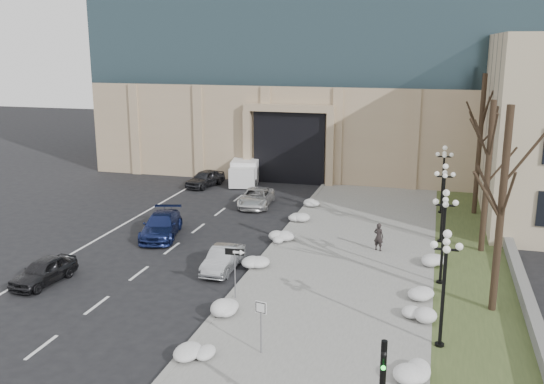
{
  "coord_description": "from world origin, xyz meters",
  "views": [
    {
      "loc": [
        7.67,
        -16.12,
        11.39
      ],
      "look_at": [
        -0.79,
        14.83,
        3.5
      ],
      "focal_mm": 40.0,
      "sensor_mm": 36.0,
      "label": 1
    }
  ],
  "objects_px": {
    "box_truck": "(246,171)",
    "lamppost_c": "(444,192)",
    "one_way_sign": "(238,258)",
    "lamppost_a": "(445,273)",
    "car_b": "(223,259)",
    "lamppost_d": "(443,170)",
    "car_d": "(256,198)",
    "car_e": "(205,178)",
    "car_a": "(44,271)",
    "car_c": "(161,225)",
    "lamppost_b": "(444,224)",
    "pedestrian": "(379,237)",
    "keep_sign": "(261,316)"
  },
  "relations": [
    {
      "from": "one_way_sign",
      "to": "lamppost_a",
      "type": "distance_m",
      "value": 9.16
    },
    {
      "from": "lamppost_c",
      "to": "lamppost_d",
      "type": "distance_m",
      "value": 6.5
    },
    {
      "from": "car_c",
      "to": "car_d",
      "type": "distance_m",
      "value": 9.03
    },
    {
      "from": "one_way_sign",
      "to": "box_truck",
      "type": "bearing_deg",
      "value": 102.92
    },
    {
      "from": "box_truck",
      "to": "keep_sign",
      "type": "height_order",
      "value": "keep_sign"
    },
    {
      "from": "box_truck",
      "to": "lamppost_d",
      "type": "height_order",
      "value": "lamppost_d"
    },
    {
      "from": "car_b",
      "to": "lamppost_d",
      "type": "xyz_separation_m",
      "value": [
        10.8,
        13.95,
        2.46
      ]
    },
    {
      "from": "car_e",
      "to": "lamppost_d",
      "type": "height_order",
      "value": "lamppost_d"
    },
    {
      "from": "car_d",
      "to": "lamppost_d",
      "type": "height_order",
      "value": "lamppost_d"
    },
    {
      "from": "lamppost_b",
      "to": "lamppost_d",
      "type": "bearing_deg",
      "value": 90.0
    },
    {
      "from": "car_a",
      "to": "keep_sign",
      "type": "xyz_separation_m",
      "value": [
        12.18,
        -3.99,
        0.98
      ]
    },
    {
      "from": "car_c",
      "to": "lamppost_b",
      "type": "bearing_deg",
      "value": -25.54
    },
    {
      "from": "car_d",
      "to": "car_e",
      "type": "distance_m",
      "value": 7.48
    },
    {
      "from": "car_b",
      "to": "pedestrian",
      "type": "xyz_separation_m",
      "value": [
        7.43,
        4.92,
        0.3
      ]
    },
    {
      "from": "car_b",
      "to": "lamppost_d",
      "type": "bearing_deg",
      "value": 52.05
    },
    {
      "from": "car_e",
      "to": "pedestrian",
      "type": "height_order",
      "value": "pedestrian"
    },
    {
      "from": "lamppost_d",
      "to": "keep_sign",
      "type": "bearing_deg",
      "value": -106.45
    },
    {
      "from": "car_c",
      "to": "lamppost_a",
      "type": "xyz_separation_m",
      "value": [
        16.3,
        -9.85,
        2.36
      ]
    },
    {
      "from": "car_b",
      "to": "lamppost_d",
      "type": "distance_m",
      "value": 17.82
    },
    {
      "from": "one_way_sign",
      "to": "lamppost_c",
      "type": "height_order",
      "value": "lamppost_c"
    },
    {
      "from": "keep_sign",
      "to": "lamppost_c",
      "type": "bearing_deg",
      "value": 80.5
    },
    {
      "from": "keep_sign",
      "to": "lamppost_d",
      "type": "xyz_separation_m",
      "value": [
        6.46,
        21.86,
        1.47
      ]
    },
    {
      "from": "one_way_sign",
      "to": "lamppost_d",
      "type": "distance_m",
      "value": 19.5
    },
    {
      "from": "car_d",
      "to": "lamppost_a",
      "type": "bearing_deg",
      "value": -59.76
    },
    {
      "from": "car_d",
      "to": "lamppost_a",
      "type": "xyz_separation_m",
      "value": [
        12.82,
        -18.19,
        2.44
      ]
    },
    {
      "from": "car_e",
      "to": "lamppost_d",
      "type": "relative_size",
      "value": 0.84
    },
    {
      "from": "lamppost_b",
      "to": "car_b",
      "type": "bearing_deg",
      "value": -174.95
    },
    {
      "from": "lamppost_a",
      "to": "lamppost_d",
      "type": "height_order",
      "value": "same"
    },
    {
      "from": "pedestrian",
      "to": "lamppost_d",
      "type": "relative_size",
      "value": 0.33
    },
    {
      "from": "car_c",
      "to": "one_way_sign",
      "type": "height_order",
      "value": "one_way_sign"
    },
    {
      "from": "car_c",
      "to": "lamppost_a",
      "type": "height_order",
      "value": "lamppost_a"
    },
    {
      "from": "lamppost_c",
      "to": "car_a",
      "type": "bearing_deg",
      "value": -148.61
    },
    {
      "from": "car_a",
      "to": "lamppost_a",
      "type": "xyz_separation_m",
      "value": [
        18.64,
        -1.63,
        2.45
      ]
    },
    {
      "from": "pedestrian",
      "to": "keep_sign",
      "type": "height_order",
      "value": "keep_sign"
    },
    {
      "from": "lamppost_b",
      "to": "pedestrian",
      "type": "bearing_deg",
      "value": 130.34
    },
    {
      "from": "keep_sign",
      "to": "box_truck",
      "type": "bearing_deg",
      "value": 122.02
    },
    {
      "from": "pedestrian",
      "to": "car_a",
      "type": "bearing_deg",
      "value": 51.31
    },
    {
      "from": "car_c",
      "to": "car_d",
      "type": "xyz_separation_m",
      "value": [
        3.48,
        8.34,
        -0.08
      ]
    },
    {
      "from": "car_e",
      "to": "lamppost_c",
      "type": "distance_m",
      "value": 21.23
    },
    {
      "from": "car_e",
      "to": "one_way_sign",
      "type": "bearing_deg",
      "value": -50.76
    },
    {
      "from": "lamppost_a",
      "to": "lamppost_b",
      "type": "bearing_deg",
      "value": 90.0
    },
    {
      "from": "car_d",
      "to": "keep_sign",
      "type": "distance_m",
      "value": 21.53
    },
    {
      "from": "box_truck",
      "to": "lamppost_c",
      "type": "xyz_separation_m",
      "value": [
        15.94,
        -12.6,
        2.13
      ]
    },
    {
      "from": "pedestrian",
      "to": "lamppost_b",
      "type": "height_order",
      "value": "lamppost_b"
    },
    {
      "from": "car_b",
      "to": "one_way_sign",
      "type": "height_order",
      "value": "one_way_sign"
    },
    {
      "from": "car_a",
      "to": "car_e",
      "type": "relative_size",
      "value": 0.93
    },
    {
      "from": "box_truck",
      "to": "lamppost_c",
      "type": "distance_m",
      "value": 20.43
    },
    {
      "from": "car_b",
      "to": "lamppost_a",
      "type": "height_order",
      "value": "lamppost_a"
    },
    {
      "from": "car_d",
      "to": "lamppost_d",
      "type": "bearing_deg",
      "value": 0.9
    },
    {
      "from": "car_d",
      "to": "pedestrian",
      "type": "xyz_separation_m",
      "value": [
        9.46,
        -7.72,
        0.28
      ]
    }
  ]
}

